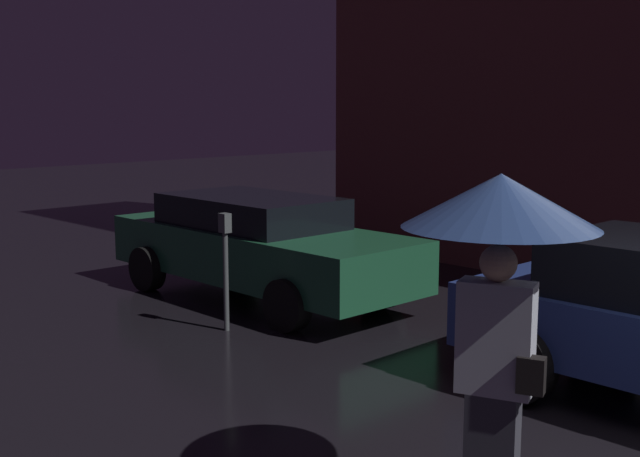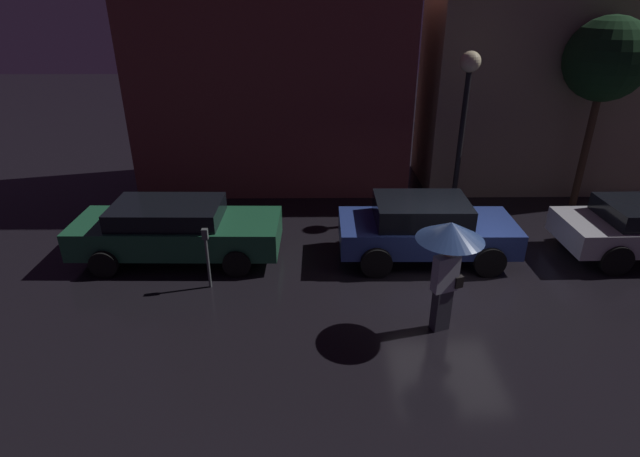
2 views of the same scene
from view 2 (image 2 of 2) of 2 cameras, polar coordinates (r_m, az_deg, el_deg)
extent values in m
plane|color=black|center=(11.11, 15.41, -6.29)|extent=(60.00, 60.00, 0.00)
cube|color=brown|center=(15.63, -5.66, 21.70)|extent=(8.13, 3.00, 9.34)
cube|color=gray|center=(17.36, 24.96, 14.68)|extent=(7.61, 3.00, 6.18)
cube|color=#1E5638|center=(11.96, -15.90, -0.49)|extent=(4.70, 1.77, 0.65)
cube|color=black|center=(11.80, -17.08, 1.81)|extent=(2.46, 1.53, 0.40)
cylinder|color=black|center=(12.56, -8.42, -0.12)|extent=(0.62, 0.22, 0.62)
cylinder|color=black|center=(11.08, -9.47, -3.90)|extent=(0.62, 0.22, 0.62)
cylinder|color=black|center=(13.27, -20.92, -0.18)|extent=(0.62, 0.22, 0.62)
cylinder|color=black|center=(11.87, -23.45, -3.72)|extent=(0.62, 0.22, 0.62)
cube|color=navy|center=(11.76, 12.05, -0.46)|extent=(4.01, 1.74, 0.60)
cube|color=black|center=(11.50, 11.52, 2.00)|extent=(2.09, 1.51, 0.51)
cylinder|color=black|center=(12.94, 16.53, 0.04)|extent=(0.70, 0.22, 0.70)
cylinder|color=black|center=(11.51, 18.80, -3.60)|extent=(0.70, 0.22, 0.70)
cylinder|color=black|center=(12.43, 5.56, -0.02)|extent=(0.70, 0.22, 0.70)
cylinder|color=black|center=(10.94, 6.45, -3.86)|extent=(0.70, 0.22, 0.70)
cylinder|color=black|center=(14.06, 27.41, 0.21)|extent=(0.71, 0.22, 0.71)
cylinder|color=black|center=(12.73, 30.72, -3.11)|extent=(0.71, 0.22, 0.71)
cube|color=#383842|center=(9.52, 13.66, -8.96)|extent=(0.37, 0.30, 0.83)
cube|color=#B2B7C6|center=(9.12, 14.15, -5.00)|extent=(0.50, 0.35, 0.69)
sphere|color=tan|center=(8.90, 14.47, -2.44)|extent=(0.23, 0.23, 0.23)
cylinder|color=black|center=(8.99, 14.33, -3.53)|extent=(0.02, 0.02, 0.81)
cone|color=navy|center=(8.73, 14.73, -0.28)|extent=(1.17, 1.17, 0.32)
cube|color=black|center=(9.27, 15.53, -5.88)|extent=(0.18, 0.15, 0.22)
cylinder|color=#4C5154|center=(10.64, -12.67, -3.91)|extent=(0.06, 0.06, 1.14)
cube|color=#4C5154|center=(10.33, -13.02, -0.62)|extent=(0.12, 0.10, 0.22)
cylinder|color=black|center=(13.86, 15.67, 8.85)|extent=(0.14, 0.14, 3.85)
sphere|color=#F9EAB7|center=(13.43, 16.81, 17.79)|extent=(0.51, 0.51, 0.51)
cylinder|color=#473323|center=(15.98, 28.01, 7.68)|extent=(0.20, 0.20, 3.17)
sphere|color=#143319|center=(15.53, 29.96, 16.43)|extent=(2.16, 2.16, 2.16)
camera|label=1|loc=(6.79, 46.60, -10.82)|focal=45.00mm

